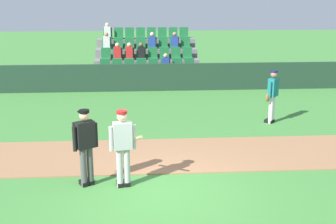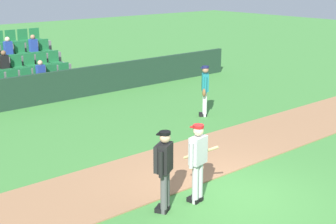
% 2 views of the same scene
% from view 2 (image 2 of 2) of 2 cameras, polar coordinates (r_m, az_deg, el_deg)
% --- Properties ---
extents(ground_plane, '(80.00, 80.00, 0.00)m').
position_cam_2_polar(ground_plane, '(10.97, 7.78, -9.94)').
color(ground_plane, '#42843A').
extents(infield_dirt_path, '(28.00, 2.52, 0.03)m').
position_cam_2_polar(infield_dirt_path, '(12.41, 0.16, -6.53)').
color(infield_dirt_path, '#9E704C').
rests_on(infield_dirt_path, ground).
extents(dugout_fence, '(20.00, 0.16, 1.19)m').
position_cam_2_polar(dugout_fence, '(18.64, -15.68, 2.48)').
color(dugout_fence, '#1E3828').
rests_on(dugout_fence, ground).
extents(stadium_bleachers, '(5.00, 3.80, 2.70)m').
position_cam_2_polar(stadium_bleachers, '(20.68, -18.45, 4.00)').
color(stadium_bleachers, slate).
rests_on(stadium_bleachers, ground).
extents(batter_grey_jersey, '(0.73, 0.73, 1.76)m').
position_cam_2_polar(batter_grey_jersey, '(10.30, 3.55, -5.71)').
color(batter_grey_jersey, '#B2B2B2').
rests_on(batter_grey_jersey, ground).
extents(umpire_home_plate, '(0.54, 0.46, 1.76)m').
position_cam_2_polar(umpire_home_plate, '(9.86, -0.47, -6.50)').
color(umpire_home_plate, '#4C4C4C').
rests_on(umpire_home_plate, ground).
extents(runner_teal_jersey, '(0.54, 0.52, 1.76)m').
position_cam_2_polar(runner_teal_jersey, '(16.59, 4.38, 2.72)').
color(runner_teal_jersey, white).
rests_on(runner_teal_jersey, ground).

